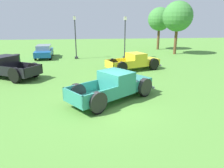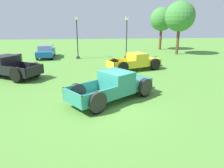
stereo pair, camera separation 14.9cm
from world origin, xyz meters
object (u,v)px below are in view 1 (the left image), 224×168
object	(u,v)px
pickup_truck_behind_right	(4,67)
lamp_post_far	(75,37)
pickup_truck_behind_left	(136,62)
oak_tree_east	(178,17)
sedan_distant_a	(44,51)
oak_tree_west	(160,19)
trash_can	(17,59)
pickup_truck_foreground	(117,86)
lamp_post_near	(125,37)

from	to	relation	value
pickup_truck_behind_right	lamp_post_far	distance (m)	9.11
pickup_truck_behind_right	pickup_truck_behind_left	bearing A→B (deg)	7.13
oak_tree_east	sedan_distant_a	bearing A→B (deg)	-176.58
lamp_post_far	oak_tree_west	size ratio (longest dim) A/B	0.78
sedan_distant_a	trash_can	size ratio (longest dim) A/B	4.71
oak_tree_east	oak_tree_west	world-z (taller)	oak_tree_east
pickup_truck_behind_left	sedan_distant_a	distance (m)	11.64
pickup_truck_foreground	pickup_truck_behind_right	xyz separation A→B (m)	(-7.87, 5.46, 0.03)
sedan_distant_a	lamp_post_far	size ratio (longest dim) A/B	0.97
pickup_truck_behind_left	pickup_truck_foreground	bearing A→B (deg)	-111.35
lamp_post_near	oak_tree_west	size ratio (longest dim) A/B	0.77
pickup_truck_behind_left	sedan_distant_a	size ratio (longest dim) A/B	1.14
lamp_post_near	trash_can	bearing A→B (deg)	-170.83
pickup_truck_foreground	pickup_truck_behind_right	distance (m)	9.57
lamp_post_far	trash_can	bearing A→B (deg)	-158.76
lamp_post_near	oak_tree_west	xyz separation A→B (m)	(6.26, 7.12, 1.89)
sedan_distant_a	lamp_post_far	xyz separation A→B (m)	(3.70, -1.08, 1.66)
pickup_truck_behind_left	trash_can	bearing A→B (deg)	160.83
oak_tree_west	lamp_post_near	bearing A→B (deg)	-131.31
pickup_truck_behind_right	lamp_post_near	bearing A→B (deg)	33.76
pickup_truck_behind_left	pickup_truck_behind_right	distance (m)	10.59
lamp_post_far	oak_tree_east	distance (m)	12.70
pickup_truck_behind_left	oak_tree_east	xyz separation A→B (m)	(6.88, 8.13, 3.89)
pickup_truck_foreground	trash_can	bearing A→B (deg)	128.63
pickup_truck_behind_left	oak_tree_west	distance (m)	14.66
pickup_truck_behind_left	oak_tree_east	size ratio (longest dim) A/B	0.79
pickup_truck_behind_right	lamp_post_far	xyz separation A→B (m)	(5.04, 7.40, 1.65)
pickup_truck_foreground	oak_tree_east	xyz separation A→B (m)	(9.52, 14.90, 3.85)
trash_can	oak_tree_east	distance (m)	18.98
lamp_post_near	oak_tree_east	world-z (taller)	oak_tree_east
lamp_post_near	trash_can	size ratio (longest dim) A/B	4.83
trash_can	oak_tree_west	xyz separation A→B (m)	(17.36, 8.91, 3.81)
lamp_post_far	trash_can	size ratio (longest dim) A/B	4.87
pickup_truck_behind_left	sedan_distant_a	xyz separation A→B (m)	(-9.18, 7.17, 0.06)
pickup_truck_behind_right	oak_tree_west	bearing A→B (deg)	40.17
trash_can	pickup_truck_behind_right	bearing A→B (deg)	-82.90
pickup_truck_foreground	sedan_distant_a	bearing A→B (deg)	115.10
pickup_truck_behind_left	sedan_distant_a	world-z (taller)	pickup_truck_behind_left
pickup_truck_foreground	pickup_truck_behind_left	xyz separation A→B (m)	(2.65, 6.77, -0.04)
sedan_distant_a	pickup_truck_behind_left	bearing A→B (deg)	-38.00
pickup_truck_behind_right	trash_can	xyz separation A→B (m)	(-0.65, 5.19, -0.29)
lamp_post_near	trash_can	xyz separation A→B (m)	(-11.10, -1.79, -1.93)
oak_tree_west	pickup_truck_behind_right	bearing A→B (deg)	-139.83
sedan_distant_a	lamp_post_near	xyz separation A→B (m)	(9.12, -1.50, 1.65)
sedan_distant_a	trash_can	xyz separation A→B (m)	(-1.98, -3.29, -0.28)
lamp_post_near	oak_tree_west	bearing A→B (deg)	48.69
pickup_truck_foreground	trash_can	xyz separation A→B (m)	(-8.51, 10.65, -0.26)
pickup_truck_behind_left	trash_can	size ratio (longest dim) A/B	5.35
lamp_post_far	sedan_distant_a	bearing A→B (deg)	163.75
pickup_truck_behind_left	lamp_post_far	size ratio (longest dim) A/B	1.10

